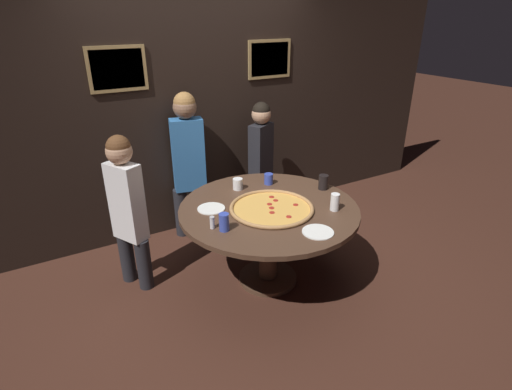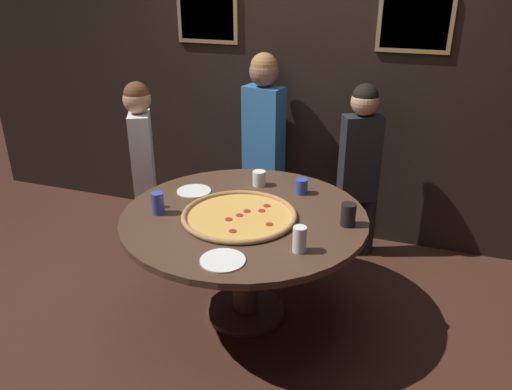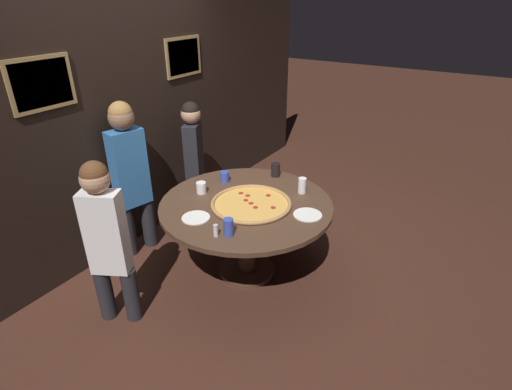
{
  "view_description": "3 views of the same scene",
  "coord_description": "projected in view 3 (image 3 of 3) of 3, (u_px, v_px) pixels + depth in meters",
  "views": [
    {
      "loc": [
        -1.58,
        -2.52,
        2.23
      ],
      "look_at": [
        -0.11,
        0.02,
        0.87
      ],
      "focal_mm": 28.0,
      "sensor_mm": 36.0,
      "label": 1
    },
    {
      "loc": [
        0.97,
        -2.54,
        2.09
      ],
      "look_at": [
        0.06,
        0.06,
        0.85
      ],
      "focal_mm": 35.0,
      "sensor_mm": 36.0,
      "label": 2
    },
    {
      "loc": [
        -2.52,
        -1.69,
        2.38
      ],
      "look_at": [
        0.03,
        -0.09,
        0.83
      ],
      "focal_mm": 28.0,
      "sensor_mm": 36.0,
      "label": 3
    }
  ],
  "objects": [
    {
      "name": "diner_far_left",
      "position": [
        130.0,
        171.0,
        3.74
      ],
      "size": [
        0.4,
        0.24,
        1.53
      ],
      "rotation": [
        0.0,
        0.0,
        2.92
      ],
      "color": "#232328",
      "rests_on": "ground_plane"
    },
    {
      "name": "white_plate_near_front",
      "position": [
        308.0,
        215.0,
        3.26
      ],
      "size": [
        0.24,
        0.24,
        0.01
      ],
      "primitive_type": "cylinder",
      "color": "white",
      "rests_on": "dining_table"
    },
    {
      "name": "giant_pizza",
      "position": [
        251.0,
        203.0,
        3.41
      ],
      "size": [
        0.69,
        0.69,
        0.03
      ],
      "color": "#E5A84C",
      "rests_on": "dining_table"
    },
    {
      "name": "drink_cup_near_right",
      "position": [
        276.0,
        170.0,
        3.92
      ],
      "size": [
        0.09,
        0.09,
        0.13
      ],
      "primitive_type": "cylinder",
      "color": "black",
      "rests_on": "dining_table"
    },
    {
      "name": "white_plate_right_side",
      "position": [
        196.0,
        218.0,
        3.22
      ],
      "size": [
        0.23,
        0.23,
        0.01
      ],
      "primitive_type": "cylinder",
      "color": "white",
      "rests_on": "dining_table"
    },
    {
      "name": "drink_cup_far_left",
      "position": [
        225.0,
        177.0,
        3.81
      ],
      "size": [
        0.08,
        0.08,
        0.1
      ],
      "primitive_type": "cylinder",
      "color": "#384CB7",
      "rests_on": "dining_table"
    },
    {
      "name": "diner_side_left",
      "position": [
        106.0,
        236.0,
        2.92
      ],
      "size": [
        0.27,
        0.36,
        1.37
      ],
      "rotation": [
        0.0,
        0.0,
        2.06
      ],
      "color": "#232328",
      "rests_on": "ground_plane"
    },
    {
      "name": "drink_cup_front_edge",
      "position": [
        228.0,
        227.0,
        2.97
      ],
      "size": [
        0.08,
        0.08,
        0.14
      ],
      "primitive_type": "cylinder",
      "color": "#384CB7",
      "rests_on": "dining_table"
    },
    {
      "name": "drink_cup_beside_pizza",
      "position": [
        201.0,
        188.0,
        3.6
      ],
      "size": [
        0.09,
        0.09,
        0.1
      ],
      "primitive_type": "cylinder",
      "color": "white",
      "rests_on": "dining_table"
    },
    {
      "name": "drink_cup_near_left",
      "position": [
        302.0,
        185.0,
        3.59
      ],
      "size": [
        0.07,
        0.07,
        0.14
      ],
      "primitive_type": "cylinder",
      "color": "white",
      "rests_on": "dining_table"
    },
    {
      "name": "ground_plane",
      "position": [
        247.0,
        271.0,
        3.79
      ],
      "size": [
        24.0,
        24.0,
        0.0
      ],
      "primitive_type": "plane",
      "color": "#422319"
    },
    {
      "name": "condiment_shaker",
      "position": [
        216.0,
        230.0,
        2.96
      ],
      "size": [
        0.04,
        0.04,
        0.1
      ],
      "color": "silver",
      "rests_on": "dining_table"
    },
    {
      "name": "back_wall",
      "position": [
        128.0,
        115.0,
        3.83
      ],
      "size": [
        6.4,
        0.08,
        2.6
      ],
      "color": "black",
      "rests_on": "ground_plane"
    },
    {
      "name": "diner_far_right",
      "position": [
        194.0,
        156.0,
        4.33
      ],
      "size": [
        0.36,
        0.27,
        1.37
      ],
      "rotation": [
        0.0,
        0.0,
        -2.66
      ],
      "color": "#232328",
      "rests_on": "ground_plane"
    },
    {
      "name": "dining_table",
      "position": [
        246.0,
        217.0,
        3.52
      ],
      "size": [
        1.5,
        1.5,
        0.74
      ],
      "color": "#4C3323",
      "rests_on": "ground_plane"
    }
  ]
}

